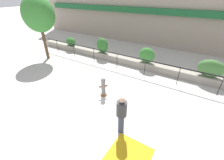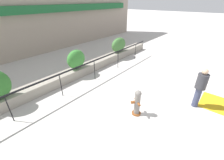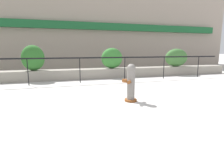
% 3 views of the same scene
% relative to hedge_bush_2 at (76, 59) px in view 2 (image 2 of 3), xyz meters
% --- Properties ---
extents(ground_plane, '(120.00, 120.00, 0.00)m').
position_rel_hedge_bush_2_xyz_m(ground_plane, '(-1.81, -6.00, -1.04)').
color(ground_plane, '#BCB7B2').
extents(planter_wall_low, '(18.00, 0.70, 0.50)m').
position_rel_hedge_bush_2_xyz_m(planter_wall_low, '(-1.81, 0.00, -0.79)').
color(planter_wall_low, gray).
rests_on(planter_wall_low, ground).
extents(fence_railing_segment, '(15.00, 0.05, 1.15)m').
position_rel_hedge_bush_2_xyz_m(fence_railing_segment, '(-1.81, -1.10, -0.02)').
color(fence_railing_segment, black).
rests_on(fence_railing_segment, ground).
extents(hedge_bush_2, '(1.14, 0.64, 1.08)m').
position_rel_hedge_bush_2_xyz_m(hedge_bush_2, '(0.00, 0.00, 0.00)').
color(hedge_bush_2, '#387F33').
rests_on(hedge_bush_2, planter_wall_low).
extents(hedge_bush_3, '(1.47, 0.64, 1.05)m').
position_rel_hedge_bush_2_xyz_m(hedge_bush_3, '(3.99, 0.00, -0.01)').
color(hedge_bush_3, '#427538').
rests_on(hedge_bush_3, planter_wall_low).
extents(fire_hydrant, '(0.50, 0.50, 1.08)m').
position_rel_hedge_bush_2_xyz_m(fire_hydrant, '(-0.71, -4.44, -0.49)').
color(fire_hydrant, brown).
rests_on(fire_hydrant, ground).
extents(pedestrian, '(0.56, 0.56, 1.73)m').
position_rel_hedge_bush_2_xyz_m(pedestrian, '(1.30, -6.10, -0.05)').
color(pedestrian, '#383D56').
rests_on(pedestrian, ground).
extents(tactile_warning_pad, '(1.43, 1.43, 0.01)m').
position_rel_hedge_bush_2_xyz_m(tactile_warning_pad, '(2.06, -6.91, -1.03)').
color(tactile_warning_pad, gold).
rests_on(tactile_warning_pad, ground).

